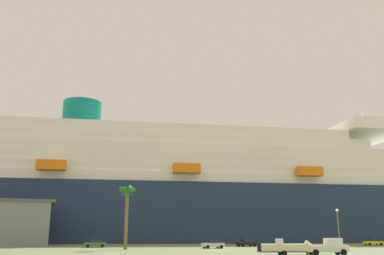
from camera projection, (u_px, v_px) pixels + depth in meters
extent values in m
plane|color=#66754C|center=(181.00, 246.00, 101.82)|extent=(600.00, 600.00, 0.00)
cube|color=#1E2D4C|center=(178.00, 215.00, 139.38)|extent=(223.82, 52.06, 17.95)
cube|color=white|center=(178.00, 183.00, 141.98)|extent=(197.07, 47.23, 3.08)
cube|color=white|center=(166.00, 174.00, 142.04)|extent=(190.71, 46.00, 3.08)
cube|color=white|center=(153.00, 164.00, 142.10)|extent=(182.20, 45.07, 3.08)
cube|color=white|center=(140.00, 155.00, 142.16)|extent=(174.46, 44.32, 3.08)
cube|color=white|center=(127.00, 146.00, 142.22)|extent=(163.03, 42.84, 3.08)
cube|color=white|center=(114.00, 136.00, 142.28)|extent=(157.05, 42.02, 3.08)
cube|color=white|center=(354.00, 136.00, 157.11)|extent=(25.03, 40.80, 4.00)
cylinder|color=#0C7266|center=(82.00, 117.00, 142.13)|extent=(13.77, 13.77, 9.87)
cylinder|color=silver|center=(364.00, 126.00, 158.79)|extent=(0.80, 0.80, 12.00)
cube|color=orange|center=(51.00, 165.00, 118.65)|extent=(8.22, 3.78, 2.80)
cube|color=orange|center=(187.00, 169.00, 124.75)|extent=(8.22, 3.78, 2.80)
cube|color=orange|center=(309.00, 172.00, 130.86)|extent=(8.22, 3.78, 2.80)
cube|color=white|center=(326.00, 248.00, 56.30)|extent=(5.86, 2.95, 0.90)
cube|color=white|center=(333.00, 242.00, 56.58)|extent=(2.31, 2.17, 0.90)
cube|color=#26333F|center=(338.00, 242.00, 56.60)|extent=(0.39, 1.67, 0.63)
cylinder|color=black|center=(338.00, 252.00, 57.27)|extent=(0.84, 0.42, 0.80)
cylinder|color=black|center=(344.00, 252.00, 55.34)|extent=(0.84, 0.42, 0.80)
cylinder|color=black|center=(311.00, 252.00, 57.05)|extent=(0.84, 0.42, 0.80)
cylinder|color=black|center=(316.00, 252.00, 55.12)|extent=(0.84, 0.42, 0.80)
cube|color=#595960|center=(285.00, 252.00, 55.87)|extent=(7.36, 3.19, 0.16)
cube|color=#595960|center=(315.00, 251.00, 56.12)|extent=(2.32, 0.53, 0.10)
cylinder|color=black|center=(280.00, 252.00, 56.87)|extent=(0.67, 0.33, 0.64)
cylinder|color=black|center=(284.00, 253.00, 54.76)|extent=(0.67, 0.33, 0.64)
cube|color=beige|center=(284.00, 247.00, 56.00)|extent=(6.76, 3.29, 0.90)
cone|color=beige|center=(311.00, 247.00, 56.22)|extent=(1.53, 2.15, 1.97)
cube|color=silver|center=(279.00, 241.00, 56.16)|extent=(0.96, 1.12, 0.70)
cube|color=black|center=(259.00, 247.00, 55.80)|extent=(0.44, 0.56, 1.10)
cylinder|color=brown|center=(126.00, 221.00, 77.32)|extent=(0.62, 0.62, 10.25)
cone|color=#287233|center=(130.00, 192.00, 78.68)|extent=(0.91, 3.10, 2.03)
cone|color=#287233|center=(129.00, 192.00, 78.92)|extent=(2.48, 2.80, 2.05)
cone|color=#287233|center=(127.00, 192.00, 78.99)|extent=(3.17, 0.97, 1.77)
cone|color=#287233|center=(126.00, 192.00, 78.83)|extent=(2.75, 2.55, 2.05)
cone|color=#287233|center=(125.00, 192.00, 78.56)|extent=(1.04, 3.14, 1.96)
cone|color=#287233|center=(126.00, 192.00, 78.30)|extent=(2.37, 2.66, 2.43)
cone|color=#287233|center=(127.00, 192.00, 78.23)|extent=(3.15, 0.81, 1.73)
cone|color=#287233|center=(129.00, 192.00, 78.47)|extent=(2.34, 2.88, 2.09)
sphere|color=#287233|center=(127.00, 193.00, 78.59)|extent=(1.10, 1.10, 1.10)
cylinder|color=slate|center=(339.00, 231.00, 73.30)|extent=(0.20, 0.20, 6.54)
sphere|color=#F9F2CC|center=(337.00, 210.00, 74.17)|extent=(0.56, 0.56, 0.56)
cube|color=yellow|center=(373.00, 243.00, 102.93)|extent=(4.67, 2.11, 0.70)
cube|color=#1E232D|center=(374.00, 240.00, 103.12)|extent=(2.66, 1.78, 0.55)
cylinder|color=black|center=(370.00, 244.00, 101.77)|extent=(0.68, 0.27, 0.66)
cylinder|color=black|center=(366.00, 244.00, 103.46)|extent=(0.68, 0.27, 0.66)
cylinder|color=black|center=(381.00, 244.00, 102.23)|extent=(0.68, 0.27, 0.66)
cylinder|color=black|center=(377.00, 244.00, 103.92)|extent=(0.68, 0.27, 0.66)
cube|color=black|center=(247.00, 244.00, 92.47)|extent=(4.83, 2.67, 0.70)
cube|color=#1E232D|center=(247.00, 241.00, 92.71)|extent=(2.83, 2.10, 0.55)
cylinder|color=black|center=(243.00, 245.00, 90.97)|extent=(0.69, 0.34, 0.66)
cylinder|color=black|center=(239.00, 245.00, 92.56)|extent=(0.69, 0.34, 0.66)
cylinder|color=black|center=(255.00, 245.00, 92.20)|extent=(0.69, 0.34, 0.66)
cylinder|color=black|center=(250.00, 245.00, 93.79)|extent=(0.69, 0.34, 0.66)
cube|color=#2D723F|center=(95.00, 244.00, 87.30)|extent=(4.49, 1.94, 0.70)
cube|color=#1E232D|center=(96.00, 241.00, 87.50)|extent=(2.53, 1.69, 0.55)
cylinder|color=black|center=(88.00, 246.00, 86.08)|extent=(0.67, 0.24, 0.66)
cylinder|color=black|center=(88.00, 246.00, 87.78)|extent=(0.67, 0.24, 0.66)
cylinder|color=black|center=(102.00, 246.00, 86.66)|extent=(0.67, 0.24, 0.66)
cylinder|color=black|center=(102.00, 246.00, 88.36)|extent=(0.67, 0.24, 0.66)
cube|color=silver|center=(213.00, 245.00, 81.34)|extent=(4.34, 2.22, 0.70)
cube|color=#1E232D|center=(214.00, 242.00, 81.55)|extent=(2.47, 1.91, 0.55)
cylinder|color=black|center=(208.00, 247.00, 79.95)|extent=(0.67, 0.26, 0.66)
cylinder|color=black|center=(204.00, 247.00, 81.75)|extent=(0.67, 0.26, 0.66)
cylinder|color=black|center=(221.00, 247.00, 80.75)|extent=(0.67, 0.26, 0.66)
cylinder|color=black|center=(218.00, 247.00, 82.55)|extent=(0.67, 0.26, 0.66)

